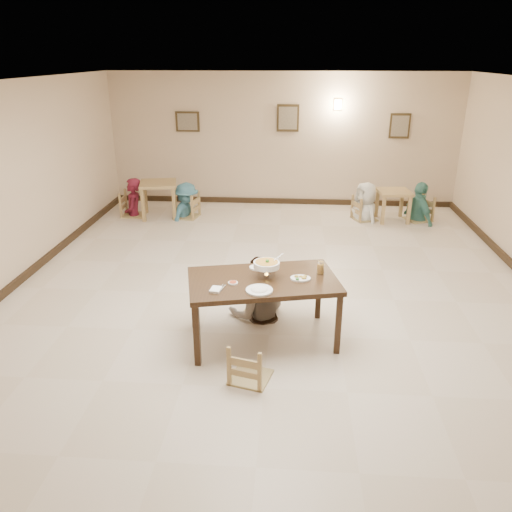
# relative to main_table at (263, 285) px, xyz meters

# --- Properties ---
(floor) EXTENTS (10.00, 10.00, 0.00)m
(floor) POSITION_rel_main_table_xyz_m (0.08, 1.21, -0.75)
(floor) COLOR beige
(floor) RESTS_ON ground
(ceiling) EXTENTS (10.00, 10.00, 0.00)m
(ceiling) POSITION_rel_main_table_xyz_m (0.08, 1.21, 2.25)
(ceiling) COLOR white
(ceiling) RESTS_ON wall_back
(wall_back) EXTENTS (10.00, 0.00, 10.00)m
(wall_back) POSITION_rel_main_table_xyz_m (0.08, 6.21, 0.75)
(wall_back) COLOR beige
(wall_back) RESTS_ON floor
(wall_front) EXTENTS (10.00, 0.00, 10.00)m
(wall_front) POSITION_rel_main_table_xyz_m (0.08, -3.79, 0.75)
(wall_front) COLOR beige
(wall_front) RESTS_ON floor
(baseboard_back) EXTENTS (8.00, 0.06, 0.12)m
(baseboard_back) POSITION_rel_main_table_xyz_m (0.08, 6.18, -0.69)
(baseboard_back) COLOR black
(baseboard_back) RESTS_ON floor
(baseboard_left) EXTENTS (0.06, 10.00, 0.12)m
(baseboard_left) POSITION_rel_main_table_xyz_m (-3.89, 1.21, -0.69)
(baseboard_left) COLOR black
(baseboard_left) RESTS_ON floor
(picture_a) EXTENTS (0.55, 0.04, 0.45)m
(picture_a) POSITION_rel_main_table_xyz_m (-2.12, 6.17, 1.15)
(picture_a) COLOR #342714
(picture_a) RESTS_ON wall_back
(picture_b) EXTENTS (0.50, 0.04, 0.60)m
(picture_b) POSITION_rel_main_table_xyz_m (0.18, 6.17, 1.25)
(picture_b) COLOR #342714
(picture_b) RESTS_ON wall_back
(picture_c) EXTENTS (0.45, 0.04, 0.55)m
(picture_c) POSITION_rel_main_table_xyz_m (2.68, 6.17, 1.10)
(picture_c) COLOR #342714
(picture_c) RESTS_ON wall_back
(wall_sconce) EXTENTS (0.16, 0.05, 0.22)m
(wall_sconce) POSITION_rel_main_table_xyz_m (1.28, 6.17, 1.55)
(wall_sconce) COLOR #FFD88C
(wall_sconce) RESTS_ON wall_back
(main_table) EXTENTS (1.96, 1.37, 0.83)m
(main_table) POSITION_rel_main_table_xyz_m (0.00, 0.00, 0.00)
(main_table) COLOR #342011
(main_table) RESTS_ON floor
(chair_far) EXTENTS (0.41, 0.41, 0.86)m
(chair_far) POSITION_rel_main_table_xyz_m (-0.10, 0.70, -0.32)
(chair_far) COLOR tan
(chair_far) RESTS_ON floor
(chair_near) EXTENTS (0.42, 0.42, 0.90)m
(chair_near) POSITION_rel_main_table_xyz_m (-0.08, -0.83, -0.31)
(chair_near) COLOR tan
(chair_near) RESTS_ON floor
(main_diner) EXTENTS (0.92, 0.77, 1.72)m
(main_diner) POSITION_rel_main_table_xyz_m (-0.09, 0.63, 0.11)
(main_diner) COLOR gray
(main_diner) RESTS_ON floor
(curry_warmer) EXTENTS (0.35, 0.31, 0.28)m
(curry_warmer) POSITION_rel_main_table_xyz_m (0.04, 0.05, 0.25)
(curry_warmer) COLOR silver
(curry_warmer) RESTS_ON main_table
(rice_plate_far) EXTENTS (0.27, 0.27, 0.06)m
(rice_plate_far) POSITION_rel_main_table_xyz_m (-0.06, 0.31, 0.10)
(rice_plate_far) COLOR white
(rice_plate_far) RESTS_ON main_table
(rice_plate_near) EXTENTS (0.31, 0.31, 0.07)m
(rice_plate_near) POSITION_rel_main_table_xyz_m (-0.02, -0.34, 0.10)
(rice_plate_near) COLOR white
(rice_plate_near) RESTS_ON main_table
(fried_plate) EXTENTS (0.24, 0.24, 0.05)m
(fried_plate) POSITION_rel_main_table_xyz_m (0.45, 0.02, 0.10)
(fried_plate) COLOR white
(fried_plate) RESTS_ON main_table
(chili_dish) EXTENTS (0.11, 0.11, 0.02)m
(chili_dish) POSITION_rel_main_table_xyz_m (-0.34, -0.16, 0.09)
(chili_dish) COLOR white
(chili_dish) RESTS_ON main_table
(napkin_cutlery) EXTENTS (0.17, 0.24, 0.03)m
(napkin_cutlery) POSITION_rel_main_table_xyz_m (-0.51, -0.36, 0.10)
(napkin_cutlery) COLOR white
(napkin_cutlery) RESTS_ON main_table
(drink_glass) EXTENTS (0.08, 0.08, 0.17)m
(drink_glass) POSITION_rel_main_table_xyz_m (0.69, 0.21, 0.16)
(drink_glass) COLOR white
(drink_glass) RESTS_ON main_table
(bg_table_left) EXTENTS (0.91, 0.91, 0.77)m
(bg_table_left) POSITION_rel_main_table_xyz_m (-2.58, 4.95, -0.12)
(bg_table_left) COLOR #A58551
(bg_table_left) RESTS_ON floor
(bg_table_right) EXTENTS (0.72, 0.72, 0.66)m
(bg_table_right) POSITION_rel_main_table_xyz_m (2.47, 5.04, -0.22)
(bg_table_right) COLOR #A58551
(bg_table_right) RESTS_ON floor
(bg_chair_ll) EXTENTS (0.49, 0.49, 1.04)m
(bg_chair_ll) POSITION_rel_main_table_xyz_m (-3.18, 4.96, -0.24)
(bg_chair_ll) COLOR tan
(bg_chair_ll) RESTS_ON floor
(bg_chair_lr) EXTENTS (0.49, 0.49, 1.04)m
(bg_chair_lr) POSITION_rel_main_table_xyz_m (-1.99, 4.94, -0.24)
(bg_chair_lr) COLOR tan
(bg_chair_lr) RESTS_ON floor
(bg_chair_rl) EXTENTS (0.46, 0.46, 0.98)m
(bg_chair_rl) POSITION_rel_main_table_xyz_m (1.90, 5.07, -0.27)
(bg_chair_rl) COLOR tan
(bg_chair_rl) RESTS_ON floor
(bg_chair_rr) EXTENTS (0.47, 0.47, 1.01)m
(bg_chair_rr) POSITION_rel_main_table_xyz_m (3.05, 5.11, -0.25)
(bg_chair_rr) COLOR tan
(bg_chair_rr) RESTS_ON floor
(bg_diner_a) EXTENTS (0.51, 0.68, 1.68)m
(bg_diner_a) POSITION_rel_main_table_xyz_m (-3.18, 4.96, 0.09)
(bg_diner_a) COLOR maroon
(bg_diner_a) RESTS_ON floor
(bg_diner_b) EXTENTS (0.85, 1.12, 1.53)m
(bg_diner_b) POSITION_rel_main_table_xyz_m (-1.99, 4.94, 0.02)
(bg_diner_b) COLOR teal
(bg_diner_b) RESTS_ON floor
(bg_diner_c) EXTENTS (0.83, 0.95, 1.63)m
(bg_diner_c) POSITION_rel_main_table_xyz_m (1.90, 5.07, 0.06)
(bg_diner_c) COLOR silver
(bg_diner_c) RESTS_ON floor
(bg_diner_d) EXTENTS (0.73, 1.06, 1.67)m
(bg_diner_d) POSITION_rel_main_table_xyz_m (3.05, 5.11, 0.08)
(bg_diner_d) COLOR teal
(bg_diner_d) RESTS_ON floor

